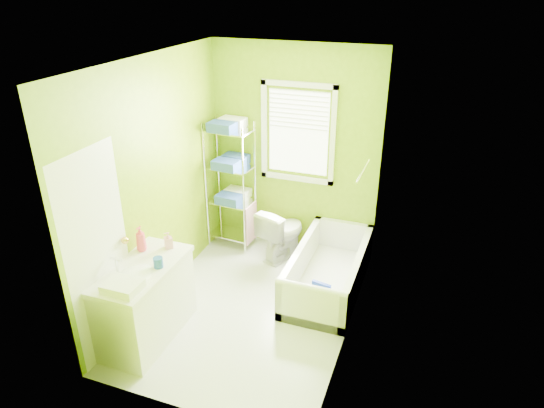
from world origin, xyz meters
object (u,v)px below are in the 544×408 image
(vanity, at_px, (145,300))
(wire_shelf_unit, at_px, (232,172))
(toilet, at_px, (282,232))
(bathtub, at_px, (328,276))

(vanity, relative_size, wire_shelf_unit, 0.63)
(toilet, xyz_separation_m, wire_shelf_unit, (-0.70, 0.08, 0.69))
(toilet, distance_m, vanity, 2.04)
(toilet, bearing_deg, vanity, 86.27)
(toilet, height_order, wire_shelf_unit, wire_shelf_unit)
(vanity, xyz_separation_m, wire_shelf_unit, (0.06, 1.96, 0.61))
(vanity, height_order, wire_shelf_unit, wire_shelf_unit)
(bathtub, height_order, toilet, toilet)
(bathtub, distance_m, vanity, 2.05)
(bathtub, bearing_deg, vanity, -136.45)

